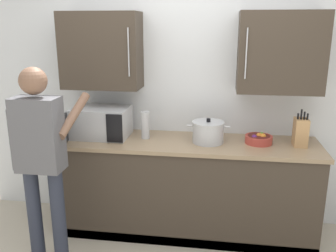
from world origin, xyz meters
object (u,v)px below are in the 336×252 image
Objects in this scene: thermos_flask at (145,125)px; stock_pot at (208,132)px; microwave_oven at (98,122)px; fruit_bowl at (259,139)px; person_figure at (41,154)px; knife_block at (301,132)px.

thermos_flask is 0.67× the size of stock_pot.
microwave_oven is 1.47m from fruit_bowl.
thermos_flask is 0.98m from person_figure.
microwave_oven is 2.28× the size of knife_block.
fruit_bowl is 0.63× the size of stock_pot.
person_figure is (-1.68, -0.73, 0.03)m from fruit_bowl.
fruit_bowl is 1.02m from thermos_flask.
knife_block is 0.20× the size of person_figure.
microwave_oven is at bearing 74.33° from person_figure.
thermos_flask is 0.15× the size of person_figure.
fruit_bowl is at bearing 23.53° from person_figure.
person_figure is (-2.02, -0.71, -0.05)m from knife_block.
stock_pot is (0.58, -0.03, -0.03)m from thermos_flask.
knife_block reaches higher than stock_pot.
microwave_oven reaches higher than stock_pot.
fruit_bowl is 1.83m from person_figure.
knife_block is at bearing -0.64° from thermos_flask.
thermos_flask is 0.58m from stock_pot.
person_figure reaches higher than knife_block.
knife_block is 1.39× the size of fruit_bowl.
microwave_oven reaches higher than fruit_bowl.
fruit_bowl is 0.45m from stock_pot.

